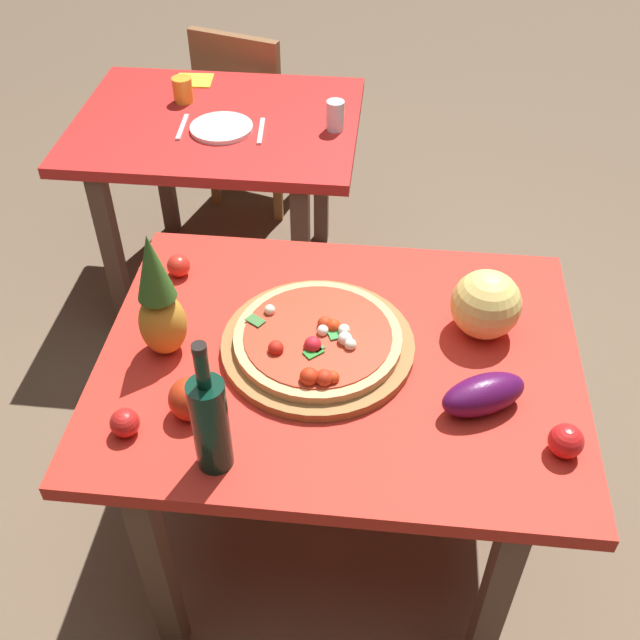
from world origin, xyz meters
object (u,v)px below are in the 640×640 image
at_px(pizza, 318,339).
at_px(melon, 486,304).
at_px(display_table, 339,382).
at_px(bell_pepper, 189,399).
at_px(fork_utensil, 182,127).
at_px(tomato_beside_pepper, 566,441).
at_px(drinking_glass_juice, 183,90).
at_px(dinner_plate, 221,128).
at_px(dining_chair, 250,108).
at_px(tomato_near_board, 125,423).
at_px(napkin_folded, 194,80).
at_px(tomato_by_bottle, 178,266).
at_px(knife_utensil, 261,131).
at_px(wine_bottle, 210,422).
at_px(background_table, 219,147).
at_px(pineapple_left, 159,302).
at_px(pizza_board, 318,345).
at_px(drinking_glass_water, 335,116).
at_px(eggplant, 483,394).

bearing_deg(pizza, melon, 16.26).
xyz_separation_m(display_table, bell_pepper, (-0.31, -0.22, 0.14)).
bearing_deg(melon, fork_utensil, 136.32).
xyz_separation_m(pizza, tomato_beside_pepper, (0.55, -0.25, -0.00)).
relative_size(drinking_glass_juice, dinner_plate, 0.41).
relative_size(dining_chair, tomato_near_board, 13.23).
relative_size(dinner_plate, napkin_folded, 1.57).
distance_m(melon, tomato_by_bottle, 0.81).
distance_m(knife_utensil, napkin_folded, 0.50).
bearing_deg(drinking_glass_juice, tomato_beside_pepper, -51.95).
bearing_deg(knife_utensil, wine_bottle, -89.57).
distance_m(dining_chair, drinking_glass_juice, 0.61).
distance_m(dining_chair, napkin_folded, 0.45).
distance_m(background_table, pineapple_left, 1.21).
distance_m(melon, knife_utensil, 1.18).
height_order(pineapple_left, fork_utensil, pineapple_left).
relative_size(pizza_board, tomato_by_bottle, 7.53).
bearing_deg(bell_pepper, tomato_near_board, -151.51).
bearing_deg(wine_bottle, drinking_glass_water, 85.32).
bearing_deg(tomato_by_bottle, dinner_plate, 93.56).
height_order(dinner_plate, knife_utensil, dinner_plate).
distance_m(wine_bottle, napkin_folded, 1.85).
height_order(dinner_plate, fork_utensil, dinner_plate).
bearing_deg(fork_utensil, eggplant, -54.33).
bearing_deg(drinking_glass_water, dining_chair, 123.57).
distance_m(background_table, pizza_board, 1.24).
bearing_deg(tomato_near_board, display_table, 33.04).
relative_size(tomato_beside_pepper, knife_utensil, 0.42).
bearing_deg(eggplant, tomato_by_bottle, 153.29).
distance_m(tomato_by_bottle, napkin_folded, 1.21).
height_order(melon, tomato_near_board, melon).
height_order(background_table, dining_chair, dining_chair).
height_order(eggplant, drinking_glass_juice, same).
relative_size(melon, napkin_folded, 1.22).
height_order(pineapple_left, napkin_folded, pineapple_left).
bearing_deg(wine_bottle, pizza_board, 63.63).
distance_m(melon, napkin_folded, 1.68).
xyz_separation_m(melon, tomato_by_bottle, (-0.80, 0.14, -0.05)).
xyz_separation_m(drinking_glass_juice, dinner_plate, (0.18, -0.20, -0.04)).
relative_size(melon, drinking_glass_water, 1.63).
bearing_deg(drinking_glass_juice, dinner_plate, -47.97).
height_order(pineapple_left, bell_pepper, pineapple_left).
bearing_deg(drinking_glass_juice, bell_pepper, -75.75).
distance_m(pizza_board, tomato_beside_pepper, 0.61).
bearing_deg(display_table, tomato_by_bottle, 150.26).
bearing_deg(wine_bottle, dining_chair, 98.49).
xyz_separation_m(eggplant, fork_utensil, (-0.98, 1.20, -0.04)).
relative_size(background_table, tomato_near_board, 15.84).
relative_size(pizza, knife_utensil, 2.24).
bearing_deg(display_table, pizza, 171.61).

